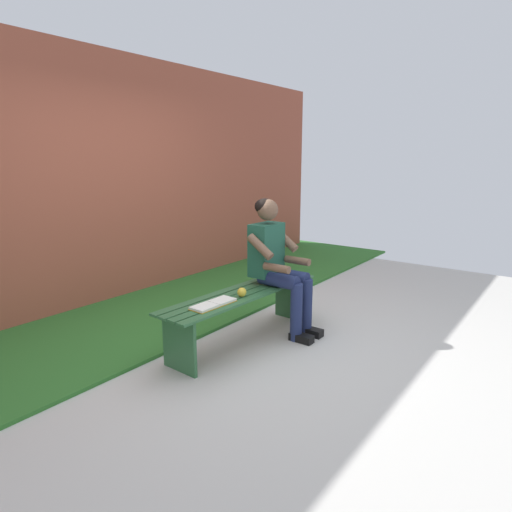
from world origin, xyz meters
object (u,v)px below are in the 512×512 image
bench_near (243,304)px  book_open (213,304)px  apple (242,292)px  person_seated (277,260)px

bench_near → book_open: book_open is taller
bench_near → apple: apple is taller
apple → bench_near: bearing=-144.3°
person_seated → apple: size_ratio=15.85×
book_open → apple: bearing=175.0°
person_seated → apple: person_seated is taller
book_open → person_seated: bearing=177.9°
bench_near → apple: (0.11, 0.08, 0.15)m
bench_near → person_seated: 0.54m
book_open → bench_near: bearing=-172.6°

